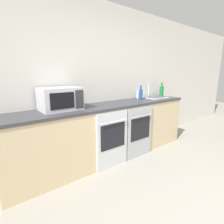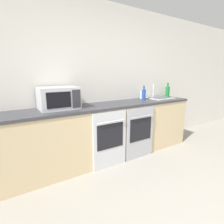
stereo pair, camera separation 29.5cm
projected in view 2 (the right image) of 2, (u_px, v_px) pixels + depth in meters
name	position (u px, v px, depth m)	size (l,w,h in m)	color
wall_back	(99.00, 81.00, 3.07)	(10.00, 0.06, 2.60)	silver
counter_back	(109.00, 131.00, 2.98)	(3.33, 0.61, 0.94)	#D1B789
oven_left	(110.00, 140.00, 2.65)	(0.57, 0.06, 0.88)	silver
oven_right	(140.00, 133.00, 2.96)	(0.57, 0.06, 0.88)	#A8AAAF
microwave	(59.00, 98.00, 2.48)	(0.54, 0.40, 0.31)	#B7BABF
bottle_clear	(142.00, 95.00, 3.49)	(0.08, 0.08, 0.19)	silver
bottle_green	(167.00, 91.00, 3.74)	(0.09, 0.09, 0.30)	#19722D
bottle_blue	(144.00, 94.00, 3.35)	(0.08, 0.08, 0.27)	#234793
sink	(159.00, 98.00, 3.56)	(0.48, 0.43, 0.29)	silver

